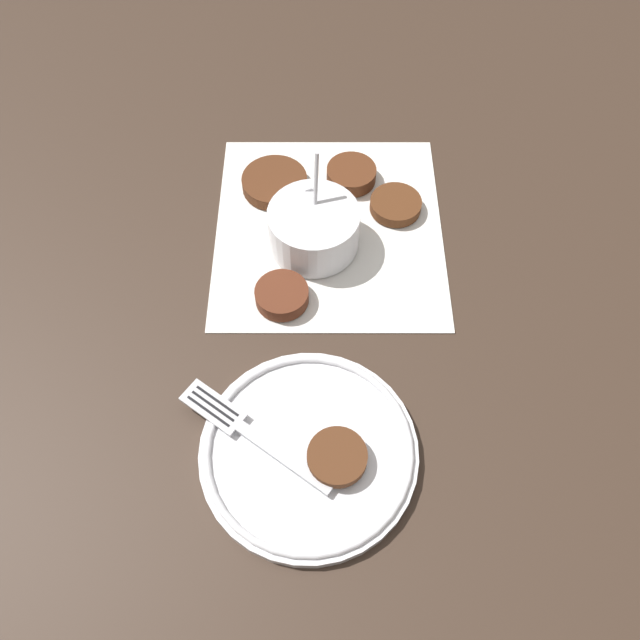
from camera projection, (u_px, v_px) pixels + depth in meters
name	position (u px, v px, depth m)	size (l,w,h in m)	color
ground_plane	(339.00, 214.00, 0.82)	(4.00, 4.00, 0.00)	#38281E
napkin	(329.00, 228.00, 0.80)	(0.34, 0.31, 0.00)	silver
sauce_bowl	(314.00, 229.00, 0.77)	(0.12, 0.11, 0.12)	silver
fritter_0	(396.00, 205.00, 0.81)	(0.07, 0.07, 0.01)	#522D17
fritter_1	(282.00, 295.00, 0.73)	(0.06, 0.06, 0.02)	#582B1A
fritter_2	(351.00, 174.00, 0.84)	(0.07, 0.07, 0.02)	#522B17
fritter_3	(275.00, 183.00, 0.83)	(0.09, 0.09, 0.02)	#4E2A17
serving_plate	(309.00, 451.00, 0.64)	(0.22, 0.22, 0.02)	silver
fritter_on_plate	(337.00, 457.00, 0.62)	(0.06, 0.06, 0.01)	#512D19
fork	(240.00, 426.00, 0.64)	(0.14, 0.16, 0.00)	silver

